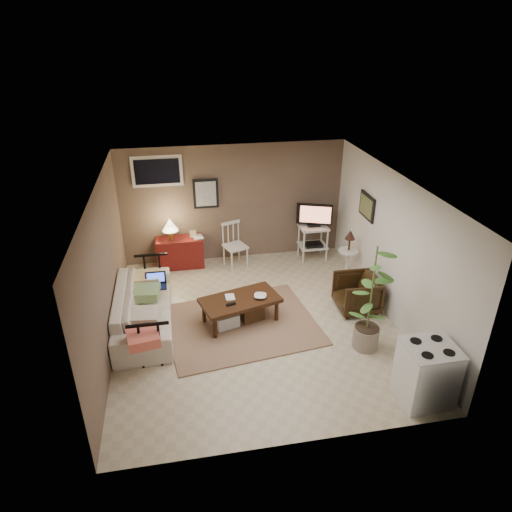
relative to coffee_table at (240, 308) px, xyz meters
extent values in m
plane|color=#C1B293|center=(0.25, -0.07, -0.27)|extent=(5.00, 5.00, 0.00)
cube|color=black|center=(-0.30, 2.40, 1.18)|extent=(0.50, 0.03, 0.60)
cube|color=black|center=(2.48, 0.98, 1.25)|extent=(0.03, 0.60, 0.45)
cube|color=silver|center=(-1.20, 2.40, 1.68)|extent=(0.96, 0.03, 0.60)
cube|color=#987259|center=(0.01, -0.09, -0.25)|extent=(2.63, 2.22, 0.02)
cube|color=#371C0F|center=(0.01, 0.00, 0.15)|extent=(1.39, 0.97, 0.06)
cylinder|color=#371C0F|center=(-0.45, -0.38, -0.07)|extent=(0.07, 0.07, 0.40)
cylinder|color=#371C0F|center=(0.60, -0.08, -0.07)|extent=(0.07, 0.07, 0.40)
cylinder|color=#371C0F|center=(-0.58, 0.09, -0.07)|extent=(0.07, 0.07, 0.40)
cylinder|color=#371C0F|center=(0.47, 0.38, -0.07)|extent=(0.07, 0.07, 0.40)
cube|color=black|center=(-0.16, -0.16, 0.20)|extent=(0.17, 0.09, 0.02)
cube|color=#4E321C|center=(0.19, 0.05, -0.12)|extent=(0.44, 0.40, 0.27)
cube|color=silver|center=(-0.24, -0.07, -0.14)|extent=(0.44, 0.40, 0.23)
imported|color=beige|center=(-1.55, 0.22, 0.17)|extent=(0.65, 2.23, 0.87)
cube|color=black|center=(-1.33, 0.54, 0.24)|extent=(0.34, 0.24, 0.02)
cube|color=black|center=(-1.33, 0.67, 0.35)|extent=(0.34, 0.02, 0.21)
cube|color=blue|center=(-1.33, 0.66, 0.35)|extent=(0.29, 0.00, 0.17)
cube|color=maroon|center=(-0.89, 2.19, 0.04)|extent=(0.93, 0.41, 0.62)
cylinder|color=#9E8B3D|center=(-1.04, 2.14, 0.46)|extent=(0.10, 0.10, 0.21)
cone|color=#FFF1B7|center=(-1.04, 2.14, 0.68)|extent=(0.31, 0.31, 0.25)
cube|color=tan|center=(-0.61, 2.21, 0.43)|extent=(0.12, 0.02, 0.15)
cube|color=silver|center=(0.22, 2.01, 0.16)|extent=(0.53, 0.53, 0.04)
cylinder|color=silver|center=(0.11, 1.78, -0.06)|extent=(0.04, 0.04, 0.41)
cylinder|color=silver|center=(0.44, 1.90, -0.06)|extent=(0.04, 0.04, 0.41)
cylinder|color=silver|center=(-0.01, 2.11, -0.06)|extent=(0.04, 0.04, 0.41)
cylinder|color=silver|center=(0.32, 2.23, -0.06)|extent=(0.04, 0.04, 0.41)
cube|color=silver|center=(0.15, 2.18, 0.62)|extent=(0.40, 0.18, 0.06)
cube|color=silver|center=(1.86, 2.06, 0.44)|extent=(0.57, 0.47, 0.04)
cube|color=silver|center=(1.86, 2.06, 0.02)|extent=(0.57, 0.47, 0.03)
cylinder|color=silver|center=(1.61, 1.86, 0.10)|extent=(0.04, 0.04, 0.72)
cylinder|color=silver|center=(2.11, 1.86, 0.10)|extent=(0.04, 0.04, 0.72)
cylinder|color=silver|center=(1.61, 2.25, 0.10)|extent=(0.04, 0.04, 0.72)
cylinder|color=silver|center=(2.11, 2.25, 0.10)|extent=(0.04, 0.04, 0.72)
cube|color=black|center=(1.86, 2.06, 0.49)|extent=(0.26, 0.14, 0.03)
cube|color=black|center=(1.86, 2.06, 0.73)|extent=(0.70, 0.30, 0.43)
cube|color=#CC724F|center=(1.86, 2.06, 0.73)|extent=(0.59, 0.22, 0.35)
cube|color=black|center=(1.86, 2.00, 0.04)|extent=(0.36, 0.26, 0.10)
cylinder|color=silver|center=(2.25, 1.07, -0.25)|extent=(0.27, 0.27, 0.03)
cylinder|color=silver|center=(2.25, 1.07, 0.04)|extent=(0.05, 0.05, 0.58)
cylinder|color=silver|center=(2.25, 1.07, 0.34)|extent=(0.38, 0.38, 0.03)
cylinder|color=black|center=(2.25, 1.07, 0.48)|extent=(0.03, 0.03, 0.25)
cone|color=#331B15|center=(2.25, 1.07, 0.67)|extent=(0.19, 0.19, 0.17)
imported|color=black|center=(2.03, 0.02, 0.08)|extent=(0.64, 0.68, 0.70)
cylinder|color=gray|center=(1.79, -0.99, -0.09)|extent=(0.39, 0.39, 0.35)
cylinder|color=#4C602D|center=(1.79, -0.99, 0.76)|extent=(0.03, 0.03, 1.35)
cube|color=silver|center=(2.11, -2.16, 0.14)|extent=(0.63, 0.59, 0.81)
cube|color=silver|center=(2.11, -2.16, 0.56)|extent=(0.65, 0.60, 0.03)
cylinder|color=black|center=(1.96, -2.30, 0.58)|extent=(0.14, 0.14, 0.01)
cylinder|color=black|center=(2.25, -2.30, 0.58)|extent=(0.14, 0.14, 0.01)
cylinder|color=black|center=(1.96, -2.01, 0.58)|extent=(0.14, 0.14, 0.01)
cylinder|color=black|center=(2.25, -2.01, 0.58)|extent=(0.14, 0.14, 0.01)
imported|color=#371C0F|center=(0.34, -0.03, 0.29)|extent=(0.21, 0.10, 0.20)
imported|color=#371C0F|center=(-0.22, 0.06, 0.29)|extent=(0.15, 0.02, 0.20)
imported|color=#371C0F|center=(-0.61, 2.15, 0.48)|extent=(0.19, 0.05, 0.25)
camera|label=1|loc=(-0.88, -6.24, 4.14)|focal=32.00mm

